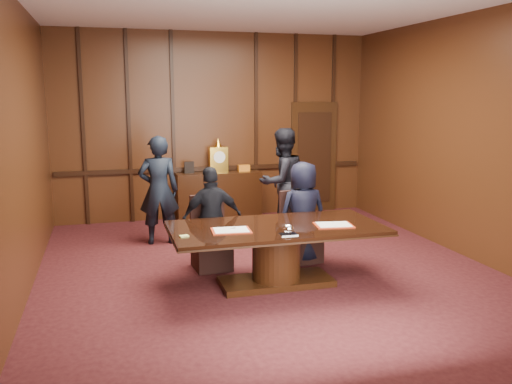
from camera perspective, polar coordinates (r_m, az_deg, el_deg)
room at (r=7.16m, az=1.60°, el=5.19°), size 7.00×7.04×3.50m
sideboard at (r=10.32m, az=-3.94°, el=-0.19°), size 1.60×0.45×1.54m
conference_table at (r=6.75m, az=2.14°, el=-5.63°), size 2.62×1.32×0.76m
folder_left at (r=6.43m, az=-2.64°, el=-4.05°), size 0.49×0.37×0.02m
folder_right at (r=6.76m, az=8.17°, el=-3.45°), size 0.50×0.39×0.02m
inkstand at (r=6.26m, az=3.43°, el=-4.03°), size 0.20×0.14×0.12m
notepad at (r=6.23m, az=-7.58°, el=-4.61°), size 0.11×0.09×0.01m
chair_left at (r=7.47m, az=-4.74°, el=-5.81°), size 0.52×0.52×0.99m
chair_right at (r=7.81m, az=4.69°, el=-5.09°), size 0.54×0.54×0.99m
signatory_left at (r=7.29m, az=-4.65°, el=-2.85°), size 0.85×0.40×1.41m
signatory_right at (r=7.64m, az=4.96°, el=-2.15°), size 0.73×0.51×1.44m
witness_left at (r=8.68m, az=-10.21°, el=0.19°), size 0.65×0.44×1.73m
witness_right at (r=9.07m, az=2.75°, el=1.04°), size 1.06×0.95×1.81m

